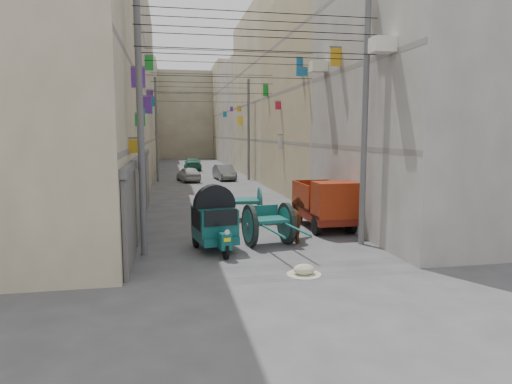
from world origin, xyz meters
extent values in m
plane|color=#414143|center=(0.00, 0.00, 0.00)|extent=(140.00, 140.00, 0.00)
cube|color=slate|center=(-4.12, 8.00, 3.20)|extent=(0.25, 9.80, 0.18)
cube|color=slate|center=(-4.12, 8.00, 6.20)|extent=(0.25, 9.80, 0.18)
cube|color=#BAAC9F|center=(-8.00, 19.00, 6.00)|extent=(8.00, 12.00, 12.00)
cube|color=slate|center=(-4.12, 19.00, 3.20)|extent=(0.25, 11.76, 0.18)
cube|color=slate|center=(-4.12, 19.00, 6.20)|extent=(0.25, 11.76, 0.18)
cube|color=slate|center=(-4.12, 19.00, 9.20)|extent=(0.25, 11.76, 0.18)
cube|color=#B6AD90|center=(-8.00, 32.00, 7.00)|extent=(8.00, 14.00, 14.00)
cube|color=slate|center=(-4.12, 32.00, 3.20)|extent=(0.25, 13.72, 0.18)
cube|color=slate|center=(-4.12, 32.00, 6.20)|extent=(0.25, 13.72, 0.18)
cube|color=slate|center=(-4.12, 32.00, 9.20)|extent=(0.25, 13.72, 0.18)
cube|color=#A8A39D|center=(-8.00, 46.00, 5.90)|extent=(8.00, 14.00, 11.80)
cube|color=slate|center=(-4.12, 46.00, 3.20)|extent=(0.25, 13.72, 0.18)
cube|color=slate|center=(-4.12, 46.00, 6.20)|extent=(0.25, 13.72, 0.18)
cube|color=slate|center=(-4.12, 46.00, 9.20)|extent=(0.25, 13.72, 0.18)
cube|color=tan|center=(-8.00, 59.00, 6.75)|extent=(8.00, 12.00, 13.50)
cube|color=slate|center=(-4.12, 59.00, 3.20)|extent=(0.25, 11.76, 0.18)
cube|color=slate|center=(-4.12, 59.00, 6.20)|extent=(0.25, 11.76, 0.18)
cube|color=slate|center=(-4.12, 59.00, 9.20)|extent=(0.25, 11.76, 0.18)
cube|color=#A8A39D|center=(8.00, 8.00, 6.50)|extent=(8.00, 10.00, 13.00)
cube|color=slate|center=(4.12, 8.00, 3.20)|extent=(0.25, 9.80, 0.18)
cube|color=slate|center=(4.12, 8.00, 6.20)|extent=(0.25, 9.80, 0.18)
cube|color=tan|center=(8.00, 19.00, 6.00)|extent=(8.00, 12.00, 12.00)
cube|color=slate|center=(4.12, 19.00, 3.20)|extent=(0.25, 11.76, 0.18)
cube|color=slate|center=(4.12, 19.00, 6.20)|extent=(0.25, 11.76, 0.18)
cube|color=slate|center=(4.12, 19.00, 9.20)|extent=(0.25, 11.76, 0.18)
cube|color=#C6B696|center=(8.00, 32.00, 7.00)|extent=(8.00, 14.00, 14.00)
cube|color=slate|center=(4.12, 32.00, 3.20)|extent=(0.25, 13.72, 0.18)
cube|color=slate|center=(4.12, 32.00, 6.20)|extent=(0.25, 13.72, 0.18)
cube|color=slate|center=(4.12, 32.00, 9.20)|extent=(0.25, 13.72, 0.18)
cube|color=#BAAC9F|center=(8.00, 46.00, 5.90)|extent=(8.00, 14.00, 11.80)
cube|color=slate|center=(4.12, 46.00, 3.20)|extent=(0.25, 13.72, 0.18)
cube|color=slate|center=(4.12, 46.00, 6.20)|extent=(0.25, 13.72, 0.18)
cube|color=slate|center=(4.12, 46.00, 9.20)|extent=(0.25, 13.72, 0.18)
cube|color=#B6AD90|center=(8.00, 59.00, 6.75)|extent=(8.00, 12.00, 13.50)
cube|color=slate|center=(4.12, 59.00, 3.20)|extent=(0.25, 11.76, 0.18)
cube|color=slate|center=(4.12, 59.00, 6.20)|extent=(0.25, 11.76, 0.18)
cube|color=slate|center=(4.12, 59.00, 9.20)|extent=(0.25, 11.76, 0.18)
cube|color=#B6AD90|center=(0.00, 66.00, 6.50)|extent=(22.00, 10.00, 13.00)
cube|color=#4F4E53|center=(-3.92, 4.80, 1.30)|extent=(0.12, 3.00, 2.60)
cube|color=#565759|center=(-3.90, 4.80, 2.75)|extent=(0.18, 3.20, 0.25)
cube|color=#4F4E53|center=(-3.92, 8.50, 1.30)|extent=(0.12, 3.00, 2.60)
cube|color=#565759|center=(-3.90, 8.50, 2.75)|extent=(0.18, 3.20, 0.25)
cube|color=#4F4E53|center=(-3.92, 12.20, 1.30)|extent=(0.12, 3.00, 2.60)
cube|color=#565759|center=(-3.90, 12.20, 2.75)|extent=(0.18, 3.20, 0.25)
cube|color=#4F4E53|center=(-3.92, 16.00, 1.30)|extent=(0.12, 3.00, 2.60)
cube|color=#565759|center=(-3.90, 16.00, 2.75)|extent=(0.18, 3.20, 0.25)
cube|color=#C79217|center=(3.81, 34.28, 5.98)|extent=(0.38, 0.08, 0.41)
cube|color=#1768A1|center=(-3.86, 41.61, 3.62)|extent=(0.27, 0.08, 0.71)
cube|color=#C79217|center=(-3.78, 6.43, 3.35)|extent=(0.44, 0.08, 0.42)
cube|color=#522486|center=(-3.77, 15.80, 5.17)|extent=(0.45, 0.08, 0.84)
cube|color=#0D7B98|center=(3.79, 44.88, 5.91)|extent=(0.41, 0.08, 0.59)
cube|color=#198B29|center=(-3.81, 9.76, 4.24)|extent=(0.38, 0.08, 0.44)
cube|color=yellow|center=(3.78, 33.54, 4.85)|extent=(0.43, 0.08, 0.72)
cube|color=#522486|center=(3.86, 39.62, 6.25)|extent=(0.28, 0.08, 0.44)
cube|color=#198B29|center=(-3.76, 20.00, 7.85)|extent=(0.48, 0.08, 0.84)
cube|color=#C79217|center=(-3.85, 38.07, 3.67)|extent=(0.31, 0.08, 0.44)
cube|color=red|center=(3.82, 19.02, 5.41)|extent=(0.35, 0.08, 0.45)
cube|color=#198B29|center=(3.83, 22.65, 6.65)|extent=(0.34, 0.08, 0.79)
cube|color=#0D7B98|center=(-3.86, 12.02, 4.50)|extent=(0.28, 0.08, 0.52)
cube|color=#0D7B98|center=(-3.86, 29.62, 6.26)|extent=(0.28, 0.08, 0.74)
cube|color=#BABABA|center=(3.87, 18.51, 3.22)|extent=(0.26, 0.08, 0.80)
cube|color=#198B29|center=(3.83, 9.37, 6.69)|extent=(0.34, 0.08, 0.55)
cube|color=#522486|center=(-3.76, 8.55, 5.67)|extent=(0.47, 0.08, 0.67)
cube|color=#522486|center=(-3.80, 21.15, 6.14)|extent=(0.40, 0.08, 0.47)
cube|color=#0D7B98|center=(-3.84, 21.66, 5.24)|extent=(0.32, 0.08, 0.55)
cube|color=#1768A1|center=(3.76, 13.74, 6.73)|extent=(0.47, 0.08, 0.35)
cube|color=#1768A1|center=(3.84, 14.58, 7.07)|extent=(0.32, 0.08, 0.89)
cube|color=#C79217|center=(3.78, 9.29, 6.73)|extent=(0.44, 0.08, 0.69)
cube|color=red|center=(-4.06, 6.00, 3.00)|extent=(0.10, 3.20, 0.80)
cube|color=#0D7B98|center=(-4.06, 15.00, 3.00)|extent=(0.10, 3.20, 0.80)
cube|color=#1768A1|center=(-4.06, 27.00, 3.00)|extent=(0.10, 3.20, 0.80)
cube|color=#522486|center=(-4.06, 39.00, 3.00)|extent=(0.10, 3.20, 0.80)
cube|color=#0D7B98|center=(4.06, 6.00, 3.00)|extent=(0.10, 3.20, 0.80)
cube|color=#522486|center=(4.06, 15.00, 3.00)|extent=(0.10, 3.20, 0.80)
cube|color=#522486|center=(4.06, 27.00, 3.00)|extent=(0.10, 3.20, 0.80)
cube|color=#BABABA|center=(4.06, 39.00, 3.00)|extent=(0.10, 3.20, 0.80)
cube|color=silver|center=(3.65, 5.00, 6.40)|extent=(0.70, 0.55, 0.45)
cube|color=silver|center=(3.65, 11.00, 6.60)|extent=(0.70, 0.55, 0.45)
cylinder|color=#565759|center=(-3.60, 6.00, 4.00)|extent=(0.20, 0.20, 8.00)
cylinder|color=#565759|center=(3.60, 6.00, 4.00)|extent=(0.20, 0.20, 8.00)
cylinder|color=#565759|center=(-3.60, 28.00, 4.00)|extent=(0.20, 0.20, 8.00)
cylinder|color=#565759|center=(3.60, 28.00, 4.00)|extent=(0.20, 0.20, 8.00)
cylinder|color=black|center=(0.00, 5.50, 6.20)|extent=(7.40, 0.02, 0.02)
cylinder|color=black|center=(0.00, 5.50, 6.80)|extent=(7.40, 0.02, 0.02)
cylinder|color=black|center=(0.00, 5.50, 7.30)|extent=(7.40, 0.02, 0.02)
cylinder|color=black|center=(0.00, 6.50, 6.20)|extent=(7.40, 0.02, 0.02)
cylinder|color=black|center=(0.00, 6.50, 6.80)|extent=(7.40, 0.02, 0.02)
cylinder|color=black|center=(0.00, 6.50, 7.30)|extent=(7.40, 0.02, 0.02)
cylinder|color=black|center=(0.00, 12.00, 6.20)|extent=(7.40, 0.02, 0.02)
cylinder|color=black|center=(0.00, 12.00, 6.80)|extent=(7.40, 0.02, 0.02)
cylinder|color=black|center=(0.00, 12.00, 7.30)|extent=(7.40, 0.02, 0.02)
cylinder|color=black|center=(0.00, 20.00, 6.20)|extent=(7.40, 0.02, 0.02)
cylinder|color=black|center=(0.00, 20.00, 6.80)|extent=(7.40, 0.02, 0.02)
cylinder|color=black|center=(0.00, 20.00, 7.30)|extent=(7.40, 0.02, 0.02)
cylinder|color=black|center=(0.00, 28.00, 6.20)|extent=(7.40, 0.02, 0.02)
cylinder|color=black|center=(0.00, 28.00, 6.80)|extent=(7.40, 0.02, 0.02)
cylinder|color=black|center=(0.00, 28.00, 7.30)|extent=(7.40, 0.02, 0.02)
cylinder|color=black|center=(-1.19, 4.97, 0.26)|extent=(0.19, 0.52, 0.51)
cylinder|color=black|center=(-1.97, 6.60, 0.26)|extent=(0.19, 0.52, 0.51)
cylinder|color=black|center=(-0.98, 6.77, 0.26)|extent=(0.19, 0.52, 0.51)
cube|color=#0D4C49|center=(-1.39, 6.14, 0.44)|extent=(1.42, 1.90, 0.26)
cube|color=#0D4C49|center=(-1.20, 5.02, 0.55)|extent=(0.38, 0.46, 0.50)
cylinder|color=silver|center=(-1.16, 4.81, 0.87)|extent=(0.17, 0.07, 0.16)
cube|color=yellow|center=(-1.16, 4.79, 0.64)|extent=(0.20, 0.06, 0.11)
cube|color=#0D4C49|center=(-1.39, 6.19, 0.96)|extent=(1.43, 1.73, 0.87)
cube|color=black|center=(-1.26, 5.40, 1.19)|extent=(1.04, 0.23, 0.50)
cube|color=black|center=(-1.99, 6.09, 1.05)|extent=(0.22, 1.09, 0.59)
cube|color=black|center=(-0.80, 6.29, 1.05)|extent=(0.22, 1.09, 0.59)
cube|color=silver|center=(-1.26, 5.38, 0.50)|extent=(1.13, 0.24, 0.05)
cylinder|color=black|center=(-0.20, 6.38, 0.71)|extent=(0.35, 1.42, 1.41)
cylinder|color=#124F4A|center=(-0.20, 6.38, 0.71)|extent=(0.32, 1.11, 1.10)
cylinder|color=#565759|center=(-0.20, 6.38, 0.71)|extent=(0.25, 0.21, 0.18)
cylinder|color=black|center=(1.10, 6.56, 0.71)|extent=(0.35, 1.42, 1.41)
cylinder|color=#124F4A|center=(1.10, 6.56, 0.71)|extent=(0.32, 1.11, 1.10)
cylinder|color=#565759|center=(1.10, 6.56, 0.71)|extent=(0.25, 0.21, 0.18)
cylinder|color=#565759|center=(0.45, 6.47, 0.71)|extent=(1.36, 0.27, 0.08)
cube|color=#124F4A|center=(0.45, 6.47, 0.89)|extent=(1.20, 1.25, 0.10)
cube|color=#124F4A|center=(0.38, 6.97, 1.11)|extent=(1.06, 0.23, 0.35)
cylinder|color=#124F4A|center=(0.23, 5.16, 0.81)|extent=(0.39, 2.31, 0.07)
cylinder|color=#124F4A|center=(1.03, 5.28, 0.81)|extent=(0.39, 2.31, 0.07)
cylinder|color=black|center=(2.52, 7.60, 0.35)|extent=(0.19, 0.70, 0.69)
cylinder|color=black|center=(2.51, 9.91, 0.35)|extent=(0.19, 0.70, 0.69)
cylinder|color=black|center=(3.89, 7.61, 0.35)|extent=(0.19, 0.70, 0.69)
cylinder|color=black|center=(3.88, 9.92, 0.35)|extent=(0.19, 0.70, 0.69)
cube|color=#5D180D|center=(3.20, 8.76, 0.58)|extent=(1.55, 3.48, 0.37)
cube|color=maroon|center=(3.21, 7.55, 1.31)|extent=(1.53, 1.12, 1.31)
cube|color=black|center=(3.21, 7.06, 1.42)|extent=(1.37, 0.07, 0.58)
cube|color=#5D180D|center=(3.20, 9.34, 0.86)|extent=(1.59, 2.33, 0.13)
cube|color=maroon|center=(2.43, 9.33, 1.31)|extent=(0.08, 2.31, 0.89)
cube|color=maroon|center=(3.96, 9.34, 1.31)|extent=(0.08, 2.31, 0.89)
cube|color=maroon|center=(3.19, 10.47, 1.31)|extent=(1.58, 0.07, 0.89)
cylinder|color=#124F4A|center=(-0.40, 11.27, 0.70)|extent=(0.18, 1.41, 1.40)
cylinder|color=#124F4A|center=(1.11, 11.16, 0.70)|extent=(0.18, 1.41, 1.40)
cube|color=#124F4A|center=(0.35, 11.22, 0.83)|extent=(1.43, 1.28, 0.11)
cylinder|color=#565759|center=(0.35, 11.22, 0.70)|extent=(1.57, 0.20, 0.09)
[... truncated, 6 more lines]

